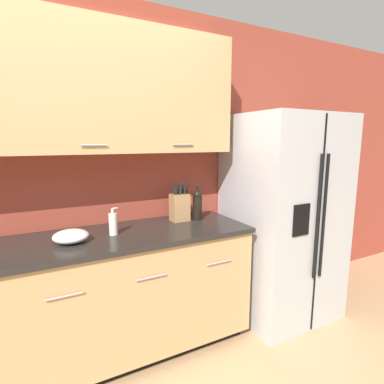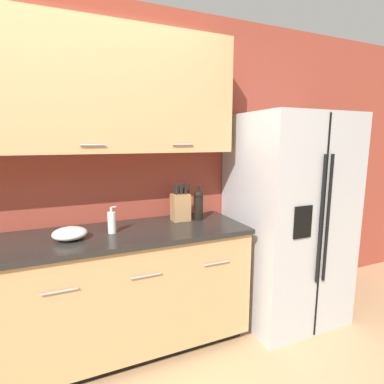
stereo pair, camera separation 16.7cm
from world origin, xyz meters
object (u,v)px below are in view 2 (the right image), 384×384
at_px(soap_dispenser, 112,222).
at_px(mixing_bowl, 70,233).
at_px(wine_bottle, 198,204).
at_px(knife_block, 180,206).
at_px(refrigerator, 287,219).

xyz_separation_m(soap_dispenser, mixing_bowl, (-0.28, -0.03, -0.04)).
distance_m(wine_bottle, soap_dispenser, 0.71).
relative_size(knife_block, soap_dispenser, 1.61).
xyz_separation_m(refrigerator, soap_dispenser, (-1.49, 0.08, 0.11)).
bearing_deg(mixing_bowl, refrigerator, -1.46).
bearing_deg(knife_block, wine_bottle, -15.93).
distance_m(soap_dispenser, mixing_bowl, 0.28).
bearing_deg(refrigerator, soap_dispenser, 177.06).
bearing_deg(wine_bottle, refrigerator, -11.62).
distance_m(knife_block, soap_dispenser, 0.58).
height_order(refrigerator, knife_block, refrigerator).
relative_size(refrigerator, mixing_bowl, 8.08).
bearing_deg(mixing_bowl, knife_block, 10.50).
xyz_separation_m(refrigerator, knife_block, (-0.92, 0.20, 0.15)).
height_order(refrigerator, mixing_bowl, refrigerator).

